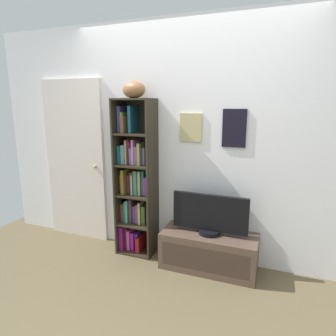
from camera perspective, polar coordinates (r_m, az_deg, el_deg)
ground at (r=2.66m, az=-4.98°, el=-27.27°), size 5.20×5.20×0.04m
back_wall at (r=3.12m, az=3.68°, el=4.91°), size 4.80×0.08×2.53m
bookshelf at (r=3.29m, az=-6.37°, el=-2.89°), size 0.42×0.30×1.73m
football at (r=3.13m, az=-6.69°, el=14.94°), size 0.33×0.26×0.17m
tv_stand at (r=3.16m, az=7.95°, el=-15.73°), size 0.97×0.41×0.38m
television at (r=2.99m, az=8.18°, el=-9.02°), size 0.76×0.22×0.41m
door at (r=3.79m, az=-17.64°, el=1.26°), size 0.82×0.09×1.96m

